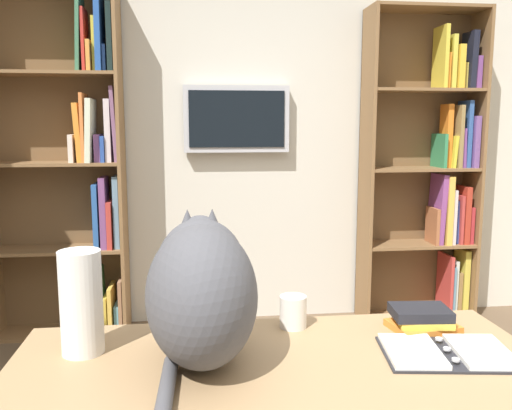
{
  "coord_description": "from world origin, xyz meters",
  "views": [
    {
      "loc": [
        0.35,
        1.47,
        1.36
      ],
      "look_at": [
        0.03,
        -1.17,
        0.96
      ],
      "focal_mm": 37.67,
      "sensor_mm": 36.0,
      "label": 1
    }
  ],
  "objects": [
    {
      "name": "bookshelf_left",
      "position": [
        -1.31,
        -2.06,
        1.04
      ],
      "size": [
        0.79,
        0.28,
        2.13
      ],
      "color": "brown",
      "rests_on": "ground"
    },
    {
      "name": "coffee_mug",
      "position": [
        0.06,
        -0.04,
        0.81
      ],
      "size": [
        0.08,
        0.08,
        0.1
      ],
      "primitive_type": "cylinder",
      "color": "white",
      "rests_on": "desk"
    },
    {
      "name": "desk_book_stack",
      "position": [
        -0.32,
        0.02,
        0.79
      ],
      "size": [
        0.21,
        0.16,
        0.07
      ],
      "color": "orange",
      "rests_on": "desk"
    },
    {
      "name": "bookshelf_right",
      "position": [
        1.1,
        -2.07,
        1.13
      ],
      "size": [
        0.85,
        0.28,
        2.24
      ],
      "color": "brown",
      "rests_on": "ground"
    },
    {
      "name": "cat",
      "position": [
        0.33,
        0.13,
        0.95
      ],
      "size": [
        0.28,
        0.56,
        0.37
      ],
      "color": "#4C4C51",
      "rests_on": "desk"
    },
    {
      "name": "open_binder",
      "position": [
        -0.31,
        0.2,
        0.77
      ],
      "size": [
        0.36,
        0.26,
        0.02
      ],
      "color": "#26262B",
      "rests_on": "desk"
    },
    {
      "name": "wall_back",
      "position": [
        0.0,
        -2.23,
        1.35
      ],
      "size": [
        4.52,
        0.06,
        2.7
      ],
      "primitive_type": "cube",
      "color": "beige",
      "rests_on": "ground"
    },
    {
      "name": "wall_mounted_tv",
      "position": [
        0.05,
        -2.15,
        1.4
      ],
      "size": [
        0.7,
        0.07,
        0.44
      ],
      "color": "#B7B7BC"
    },
    {
      "name": "paper_towel_roll",
      "position": [
        0.64,
        0.07,
        0.9
      ],
      "size": [
        0.11,
        0.11,
        0.28
      ],
      "primitive_type": "cylinder",
      "color": "white",
      "rests_on": "desk"
    }
  ]
}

